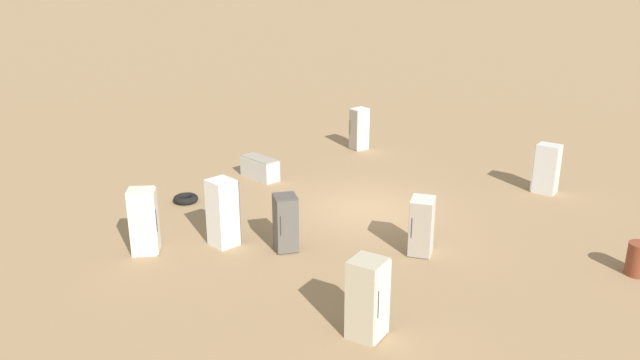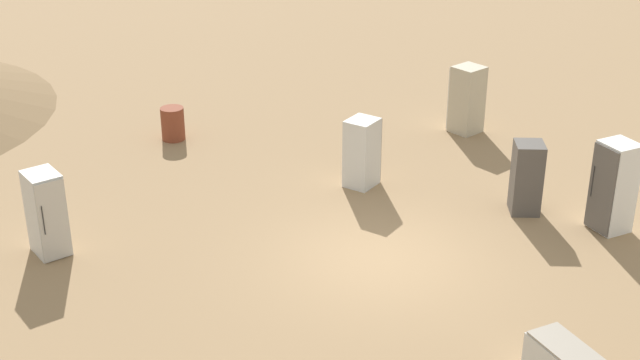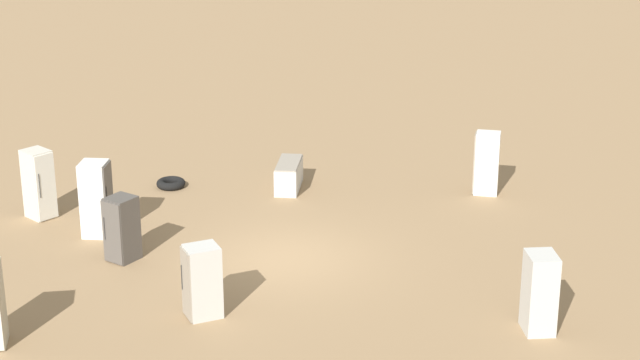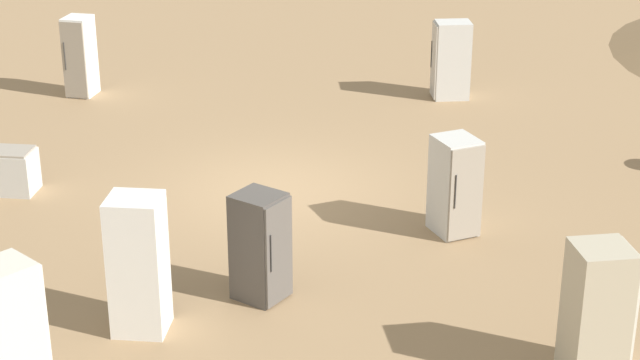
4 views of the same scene
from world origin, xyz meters
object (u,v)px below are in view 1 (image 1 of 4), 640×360
object	(u,v)px
scrap_tire	(186,199)
rusty_barrel	(639,259)
discarded_fridge_5	(359,129)
discarded_fridge_6	(421,226)
discarded_fridge_1	(223,213)
discarded_fridge_4	(144,221)
discarded_fridge_7	(368,299)
discarded_fridge_2	(546,169)
discarded_fridge_3	(286,223)
discarded_fridge_0	(260,168)

from	to	relation	value
scrap_tire	rusty_barrel	xyz separation A→B (m)	(-9.98, -9.29, 0.32)
discarded_fridge_5	discarded_fridge_6	bearing A→B (deg)	148.48
discarded_fridge_1	discarded_fridge_4	distance (m)	2.14
discarded_fridge_4	discarded_fridge_7	bearing A→B (deg)	48.47
discarded_fridge_2	discarded_fridge_1	bearing A→B (deg)	148.14
discarded_fridge_1	scrap_tire	world-z (taller)	discarded_fridge_1
discarded_fridge_1	scrap_tire	xyz separation A→B (m)	(3.78, 0.22, -0.85)
discarded_fridge_3	discarded_fridge_6	distance (m)	3.71
discarded_fridge_1	discarded_fridge_4	bearing A→B (deg)	-119.69
discarded_fridge_0	discarded_fridge_7	bearing A→B (deg)	63.98
discarded_fridge_1	discarded_fridge_5	size ratio (longest dim) A/B	1.09
discarded_fridge_6	discarded_fridge_7	world-z (taller)	discarded_fridge_7
discarded_fridge_7	scrap_tire	distance (m)	9.71
discarded_fridge_2	discarded_fridge_4	bearing A→B (deg)	146.88
discarded_fridge_0	discarded_fridge_3	bearing A→B (deg)	58.59
discarded_fridge_1	discarded_fridge_7	xyz separation A→B (m)	(-5.75, -1.44, -0.08)
discarded_fridge_3	rusty_barrel	bearing A→B (deg)	155.72
discarded_fridge_4	rusty_barrel	bearing A→B (deg)	77.99
discarded_fridge_4	scrap_tire	world-z (taller)	discarded_fridge_4
discarded_fridge_3	discarded_fridge_4	size ratio (longest dim) A/B	0.86
discarded_fridge_3	scrap_tire	world-z (taller)	discarded_fridge_3
discarded_fridge_4	discarded_fridge_6	world-z (taller)	discarded_fridge_4
discarded_fridge_4	discarded_fridge_5	world-z (taller)	discarded_fridge_4
scrap_tire	discarded_fridge_7	bearing A→B (deg)	-170.15
discarded_fridge_1	discarded_fridge_4	xyz separation A→B (m)	(0.39, 2.10, -0.04)
discarded_fridge_4	scrap_tire	size ratio (longest dim) A/B	2.25
discarded_fridge_2	discarded_fridge_6	size ratio (longest dim) A/B	1.07
discarded_fridge_5	discarded_fridge_2	bearing A→B (deg)	-169.00
discarded_fridge_2	discarded_fridge_7	bearing A→B (deg)	178.48
discarded_fridge_4	scrap_tire	bearing A→B (deg)	169.42
discarded_fridge_7	discarded_fridge_2	bearing A→B (deg)	174.37
discarded_fridge_2	discarded_fridge_7	xyz separation A→B (m)	(-5.25, 9.94, 0.03)
discarded_fridge_2	discarded_fridge_4	size ratio (longest dim) A/B	0.93
discarded_fridge_3	rusty_barrel	distance (m)	9.20
discarded_fridge_3	scrap_tire	bearing A→B (deg)	-60.90
scrap_tire	rusty_barrel	world-z (taller)	rusty_barrel
discarded_fridge_5	scrap_tire	size ratio (longest dim) A/B	2.16
discarded_fridge_4	rusty_barrel	xyz separation A→B (m)	(-6.58, -11.18, -0.50)
discarded_fridge_0	discarded_fridge_5	world-z (taller)	discarded_fridge_5
discarded_fridge_1	discarded_fridge_2	distance (m)	11.39
discarded_fridge_1	discarded_fridge_6	xyz separation A→B (m)	(-2.82, -4.72, -0.17)
discarded_fridge_5	scrap_tire	world-z (taller)	discarded_fridge_5
discarded_fridge_3	discarded_fridge_7	distance (m)	4.71
discarded_fridge_0	rusty_barrel	world-z (taller)	rusty_barrel
discarded_fridge_0	discarded_fridge_4	xyz separation A→B (m)	(-4.72, 4.99, 0.53)
discarded_fridge_4	discarded_fridge_7	world-z (taller)	discarded_fridge_4
discarded_fridge_6	scrap_tire	world-z (taller)	discarded_fridge_6
discarded_fridge_1	discarded_fridge_0	bearing A→B (deg)	131.30
discarded_fridge_3	scrap_tire	size ratio (longest dim) A/B	1.93
discarded_fridge_0	discarded_fridge_2	distance (m)	10.19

